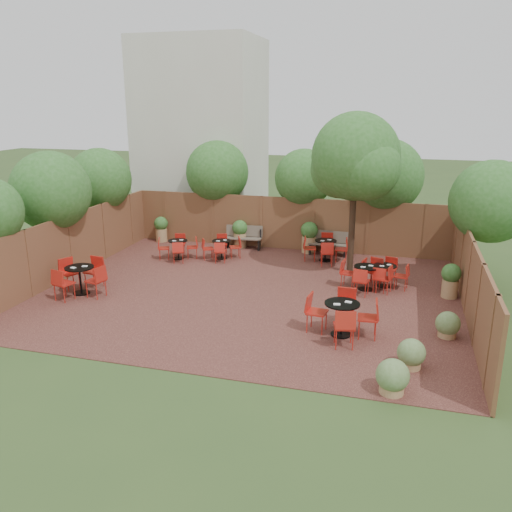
# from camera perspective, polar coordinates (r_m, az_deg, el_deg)

# --- Properties ---
(ground) EXTENTS (80.00, 80.00, 0.00)m
(ground) POSITION_cam_1_polar(r_m,az_deg,el_deg) (15.72, -0.65, -3.98)
(ground) COLOR #354F23
(ground) RESTS_ON ground
(courtyard_paving) EXTENTS (12.00, 10.00, 0.02)m
(courtyard_paving) POSITION_cam_1_polar(r_m,az_deg,el_deg) (15.71, -0.65, -3.95)
(courtyard_paving) COLOR #3D1D19
(courtyard_paving) RESTS_ON ground
(fence_back) EXTENTS (12.00, 0.08, 2.00)m
(fence_back) POSITION_cam_1_polar(r_m,az_deg,el_deg) (20.09, 3.33, 3.51)
(fence_back) COLOR brown
(fence_back) RESTS_ON ground
(fence_left) EXTENTS (0.08, 10.00, 2.00)m
(fence_left) POSITION_cam_1_polar(r_m,az_deg,el_deg) (17.96, -19.37, 1.03)
(fence_left) COLOR brown
(fence_left) RESTS_ON ground
(fence_right) EXTENTS (0.08, 10.00, 2.00)m
(fence_right) POSITION_cam_1_polar(r_m,az_deg,el_deg) (14.95, 22.03, -2.26)
(fence_right) COLOR brown
(fence_right) RESTS_ON ground
(neighbour_building) EXTENTS (5.00, 4.00, 8.00)m
(neighbour_building) POSITION_cam_1_polar(r_m,az_deg,el_deg) (23.81, -5.84, 12.79)
(neighbour_building) COLOR beige
(neighbour_building) RESTS_ON ground
(overhang_foliage) EXTENTS (15.53, 10.61, 2.73)m
(overhang_foliage) POSITION_cam_1_polar(r_m,az_deg,el_deg) (18.42, -1.27, 7.83)
(overhang_foliage) COLOR #2A601F
(overhang_foliage) RESTS_ON ground
(courtyard_tree) EXTENTS (2.86, 2.77, 5.16)m
(courtyard_tree) POSITION_cam_1_polar(r_m,az_deg,el_deg) (16.97, 10.61, 9.97)
(courtyard_tree) COLOR black
(courtyard_tree) RESTS_ON courtyard_paving
(park_bench_left) EXTENTS (1.44, 0.60, 0.87)m
(park_bench_left) POSITION_cam_1_polar(r_m,az_deg,el_deg) (20.24, -1.34, 2.09)
(park_bench_left) COLOR brown
(park_bench_left) RESTS_ON courtyard_paving
(park_bench_right) EXTENTS (1.43, 0.54, 0.87)m
(park_bench_right) POSITION_cam_1_polar(r_m,az_deg,el_deg) (19.58, 7.81, 1.43)
(park_bench_right) COLOR brown
(park_bench_right) RESTS_ON courtyard_paving
(bistro_tables) EXTENTS (10.13, 7.70, 0.96)m
(bistro_tables) POSITION_cam_1_polar(r_m,az_deg,el_deg) (16.20, 0.87, -1.63)
(bistro_tables) COLOR black
(bistro_tables) RESTS_ON courtyard_paving
(planters) EXTENTS (11.27, 4.14, 1.16)m
(planters) POSITION_cam_1_polar(r_m,az_deg,el_deg) (19.19, 2.57, 1.68)
(planters) COLOR #A07E50
(planters) RESTS_ON courtyard_paving
(low_shrubs) EXTENTS (1.82, 3.59, 0.70)m
(low_shrubs) POSITION_cam_1_polar(r_m,az_deg,el_deg) (11.89, 16.88, -9.96)
(low_shrubs) COLOR #A07E50
(low_shrubs) RESTS_ON courtyard_paving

